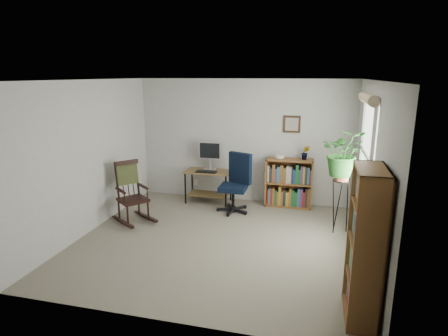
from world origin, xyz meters
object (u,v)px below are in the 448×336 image
(office_chair, at_px, (233,183))
(tall_bookshelf, at_px, (365,245))
(rocking_chair, at_px, (133,192))
(low_bookshelf, at_px, (289,183))
(desk, at_px, (208,186))

(office_chair, bearing_deg, tall_bookshelf, -30.18)
(rocking_chair, relative_size, low_bookshelf, 1.15)
(desk, height_order, tall_bookshelf, tall_bookshelf)
(rocking_chair, bearing_deg, office_chair, -21.36)
(office_chair, height_order, tall_bookshelf, tall_bookshelf)
(low_bookshelf, bearing_deg, office_chair, -150.50)
(office_chair, distance_m, tall_bookshelf, 3.33)
(rocking_chair, bearing_deg, desk, 2.89)
(office_chair, height_order, rocking_chair, office_chair)
(office_chair, bearing_deg, rocking_chair, -127.32)
(low_bookshelf, height_order, tall_bookshelf, tall_bookshelf)
(desk, xyz_separation_m, office_chair, (0.60, -0.43, 0.23))
(office_chair, xyz_separation_m, rocking_chair, (-1.56, -0.87, -0.02))
(low_bookshelf, relative_size, tall_bookshelf, 0.58)
(desk, relative_size, office_chair, 0.81)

